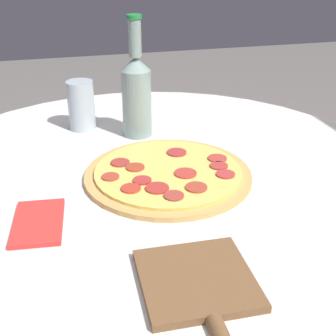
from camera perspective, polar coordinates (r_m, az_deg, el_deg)
table at (r=1.02m, az=-2.08°, el=-7.74°), size 1.06×1.06×0.70m
pizza at (r=0.92m, az=0.01°, el=-0.69°), size 0.33×0.33×0.02m
beer_bottle at (r=1.09m, az=-3.87°, el=9.19°), size 0.07×0.07×0.28m
pizza_paddle at (r=0.64m, az=4.19°, el=-14.94°), size 0.29×0.16×0.02m
drinking_glass at (r=1.15m, az=-10.53°, el=7.51°), size 0.06×0.06×0.12m
napkin at (r=0.80m, az=-15.54°, el=-6.40°), size 0.14×0.09×0.01m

